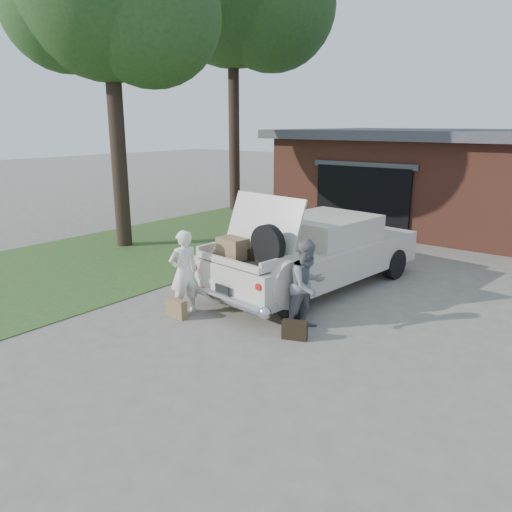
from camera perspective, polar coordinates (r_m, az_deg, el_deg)
The scene contains 8 objects.
ground at distance 9.28m, azimuth -2.30°, elevation -7.33°, with size 90.00×90.00×0.00m, color gray.
grass_strip at distance 15.03m, azimuth -10.93°, elevation 1.18°, with size 6.00×16.00×0.02m, color #2D4C1E.
house at distance 18.67m, azimuth 23.87°, elevation 8.02°, with size 12.80×7.80×3.30m.
sedan at distance 10.92m, azimuth 6.63°, elevation 0.44°, with size 2.70×5.64×2.19m.
woman_left at distance 9.48m, azimuth -8.25°, elevation -1.83°, with size 0.59×0.39×1.61m, color white.
woman_right at distance 8.66m, azimuth 5.87°, elevation -3.36°, with size 0.79×0.61×1.62m, color slate.
suitcase_left at distance 9.47m, azimuth -9.09°, elevation -5.89°, with size 0.46×0.15×0.35m, color #94784B.
suitcase_right at distance 8.46m, azimuth 4.44°, elevation -8.44°, with size 0.43×0.14×0.33m, color black.
Camera 1 is at (5.58, -6.52, 3.52)m, focal length 35.00 mm.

